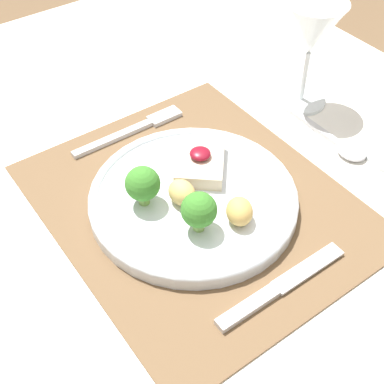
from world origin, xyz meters
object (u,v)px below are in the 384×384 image
(fork, at_px, (136,128))
(knife, at_px, (274,291))
(spoon, at_px, (339,143))
(wine_glass_far, at_px, (312,33))
(dinner_plate, at_px, (192,195))

(fork, bearing_deg, knife, -2.62)
(fork, relative_size, knife, 1.00)
(fork, distance_m, spoon, 0.30)
(knife, distance_m, wine_glass_far, 0.39)
(fork, bearing_deg, wine_glass_far, 72.81)
(fork, distance_m, wine_glass_far, 0.29)
(fork, xyz_separation_m, wine_glass_far, (0.09, 0.26, 0.11))
(dinner_plate, height_order, fork, dinner_plate)
(dinner_plate, distance_m, knife, 0.17)
(dinner_plate, relative_size, wine_glass_far, 1.61)
(knife, height_order, wine_glass_far, wine_glass_far)
(knife, distance_m, spoon, 0.28)
(knife, xyz_separation_m, wine_glass_far, (-0.25, 0.28, 0.11))
(dinner_plate, height_order, knife, dinner_plate)
(dinner_plate, xyz_separation_m, spoon, (0.03, 0.24, -0.01))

